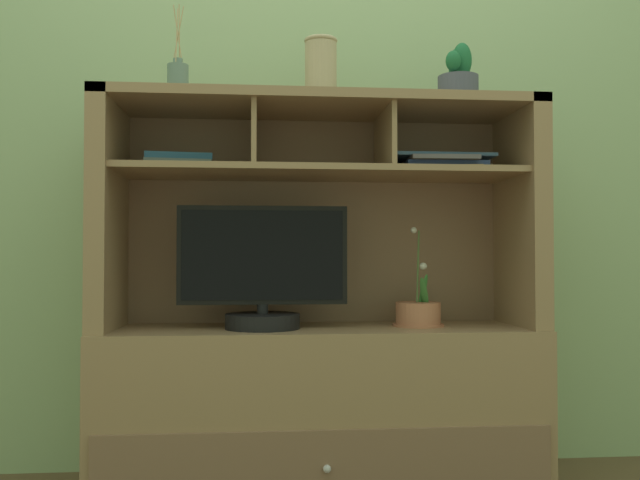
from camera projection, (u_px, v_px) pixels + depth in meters
name	position (u px, v px, depth m)	size (l,w,h in m)	color
back_wall	(314.00, 78.00, 2.46)	(6.00, 0.02, 2.80)	#96B481
media_console	(320.00, 361.00, 2.20)	(1.41, 0.45, 1.26)	#967653
tv_monitor	(263.00, 276.00, 2.15)	(0.54, 0.24, 0.39)	black
potted_orchid	(418.00, 314.00, 2.23)	(0.17, 0.17, 0.33)	#B86F51
magazine_stack_left	(180.00, 163.00, 2.21)	(0.25, 0.24, 0.04)	#526F62
magazine_stack_centre	(440.00, 164.00, 2.27)	(0.34, 0.25, 0.05)	#C08D32
diffuser_bottle	(178.00, 80.00, 2.15)	(0.07, 0.07, 0.29)	slate
potted_succulent	(458.00, 82.00, 2.24)	(0.15, 0.15, 0.20)	#474B5B
ceramic_vase	(321.00, 69.00, 2.19)	(0.11, 0.11, 0.20)	tan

